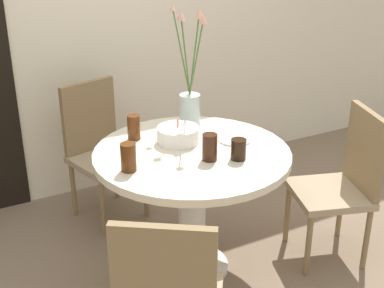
{
  "coord_description": "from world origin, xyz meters",
  "views": [
    {
      "loc": [
        -1.18,
        -2.21,
        1.86
      ],
      "look_at": [
        0.0,
        0.0,
        0.77
      ],
      "focal_mm": 50.0,
      "sensor_mm": 36.0,
      "label": 1
    }
  ],
  "objects_px": {
    "flower_vase": "(190,99)",
    "side_plate": "(235,139)",
    "birthday_cake": "(178,135)",
    "drink_glass_2": "(210,147)",
    "drink_glass_0": "(238,149)",
    "chair_right_flank": "(100,144)",
    "drink_glass_1": "(134,127)",
    "chair_left_flank": "(344,179)",
    "drink_glass_3": "(128,157)"
  },
  "relations": [
    {
      "from": "drink_glass_0",
      "to": "drink_glass_3",
      "type": "height_order",
      "value": "drink_glass_3"
    },
    {
      "from": "drink_glass_0",
      "to": "drink_glass_2",
      "type": "bearing_deg",
      "value": 155.54
    },
    {
      "from": "drink_glass_3",
      "to": "chair_right_flank",
      "type": "bearing_deg",
      "value": 80.71
    },
    {
      "from": "birthday_cake",
      "to": "drink_glass_2",
      "type": "distance_m",
      "value": 0.27
    },
    {
      "from": "flower_vase",
      "to": "drink_glass_2",
      "type": "height_order",
      "value": "flower_vase"
    },
    {
      "from": "flower_vase",
      "to": "drink_glass_0",
      "type": "distance_m",
      "value": 0.5
    },
    {
      "from": "flower_vase",
      "to": "side_plate",
      "type": "xyz_separation_m",
      "value": [
        0.12,
        -0.28,
        -0.17
      ]
    },
    {
      "from": "flower_vase",
      "to": "side_plate",
      "type": "bearing_deg",
      "value": -66.07
    },
    {
      "from": "birthday_cake",
      "to": "drink_glass_1",
      "type": "relative_size",
      "value": 1.65
    },
    {
      "from": "birthday_cake",
      "to": "drink_glass_2",
      "type": "relative_size",
      "value": 1.64
    },
    {
      "from": "drink_glass_2",
      "to": "drink_glass_3",
      "type": "distance_m",
      "value": 0.41
    },
    {
      "from": "chair_right_flank",
      "to": "birthday_cake",
      "type": "bearing_deg",
      "value": -88.02
    },
    {
      "from": "flower_vase",
      "to": "drink_glass_0",
      "type": "xyz_separation_m",
      "value": [
        0.01,
        -0.49,
        -0.12
      ]
    },
    {
      "from": "birthday_cake",
      "to": "drink_glass_3",
      "type": "distance_m",
      "value": 0.41
    },
    {
      "from": "chair_left_flank",
      "to": "drink_glass_3",
      "type": "height_order",
      "value": "chair_left_flank"
    },
    {
      "from": "flower_vase",
      "to": "side_plate",
      "type": "height_order",
      "value": "flower_vase"
    },
    {
      "from": "drink_glass_0",
      "to": "birthday_cake",
      "type": "bearing_deg",
      "value": 117.1
    },
    {
      "from": "flower_vase",
      "to": "drink_glass_1",
      "type": "relative_size",
      "value": 5.0
    },
    {
      "from": "drink_glass_0",
      "to": "flower_vase",
      "type": "bearing_deg",
      "value": 91.41
    },
    {
      "from": "flower_vase",
      "to": "drink_glass_3",
      "type": "bearing_deg",
      "value": -145.58
    },
    {
      "from": "birthday_cake",
      "to": "drink_glass_0",
      "type": "relative_size",
      "value": 2.12
    },
    {
      "from": "birthday_cake",
      "to": "drink_glass_0",
      "type": "bearing_deg",
      "value": -62.9
    },
    {
      "from": "side_plate",
      "to": "drink_glass_3",
      "type": "xyz_separation_m",
      "value": [
        -0.64,
        -0.07,
        0.06
      ]
    },
    {
      "from": "side_plate",
      "to": "drink_glass_1",
      "type": "xyz_separation_m",
      "value": [
        -0.47,
        0.27,
        0.06
      ]
    },
    {
      "from": "birthday_cake",
      "to": "side_plate",
      "type": "xyz_separation_m",
      "value": [
        0.28,
        -0.12,
        -0.04
      ]
    },
    {
      "from": "birthday_cake",
      "to": "flower_vase",
      "type": "height_order",
      "value": "flower_vase"
    },
    {
      "from": "chair_left_flank",
      "to": "drink_glass_0",
      "type": "bearing_deg",
      "value": -78.46
    },
    {
      "from": "side_plate",
      "to": "drink_glass_1",
      "type": "relative_size",
      "value": 1.34
    },
    {
      "from": "drink_glass_3",
      "to": "drink_glass_0",
      "type": "bearing_deg",
      "value": -14.48
    },
    {
      "from": "birthday_cake",
      "to": "drink_glass_1",
      "type": "bearing_deg",
      "value": 141.29
    },
    {
      "from": "flower_vase",
      "to": "drink_glass_2",
      "type": "relative_size",
      "value": 4.99
    },
    {
      "from": "drink_glass_3",
      "to": "drink_glass_2",
      "type": "bearing_deg",
      "value": -10.98
    },
    {
      "from": "drink_glass_0",
      "to": "drink_glass_2",
      "type": "xyz_separation_m",
      "value": [
        -0.13,
        0.06,
        0.02
      ]
    },
    {
      "from": "birthday_cake",
      "to": "drink_glass_1",
      "type": "height_order",
      "value": "drink_glass_1"
    },
    {
      "from": "side_plate",
      "to": "birthday_cake",
      "type": "bearing_deg",
      "value": 156.92
    },
    {
      "from": "chair_right_flank",
      "to": "chair_left_flank",
      "type": "height_order",
      "value": "same"
    },
    {
      "from": "drink_glass_0",
      "to": "drink_glass_1",
      "type": "relative_size",
      "value": 0.78
    },
    {
      "from": "flower_vase",
      "to": "side_plate",
      "type": "relative_size",
      "value": 3.73
    },
    {
      "from": "side_plate",
      "to": "flower_vase",
      "type": "bearing_deg",
      "value": 113.93
    },
    {
      "from": "chair_right_flank",
      "to": "drink_glass_2",
      "type": "xyz_separation_m",
      "value": [
        0.25,
        -0.97,
        0.3
      ]
    },
    {
      "from": "chair_right_flank",
      "to": "flower_vase",
      "type": "height_order",
      "value": "flower_vase"
    },
    {
      "from": "drink_glass_0",
      "to": "drink_glass_2",
      "type": "relative_size",
      "value": 0.77
    },
    {
      "from": "drink_glass_0",
      "to": "chair_right_flank",
      "type": "bearing_deg",
      "value": 110.41
    },
    {
      "from": "chair_left_flank",
      "to": "birthday_cake",
      "type": "bearing_deg",
      "value": -97.93
    },
    {
      "from": "chair_right_flank",
      "to": "flower_vase",
      "type": "distance_m",
      "value": 0.77
    },
    {
      "from": "birthday_cake",
      "to": "drink_glass_3",
      "type": "bearing_deg",
      "value": -151.67
    },
    {
      "from": "side_plate",
      "to": "chair_left_flank",
      "type": "bearing_deg",
      "value": -27.34
    },
    {
      "from": "side_plate",
      "to": "drink_glass_2",
      "type": "bearing_deg",
      "value": -148.0
    },
    {
      "from": "chair_left_flank",
      "to": "drink_glass_2",
      "type": "height_order",
      "value": "chair_left_flank"
    },
    {
      "from": "chair_left_flank",
      "to": "drink_glass_0",
      "type": "xyz_separation_m",
      "value": [
        -0.66,
        0.08,
        0.29
      ]
    }
  ]
}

